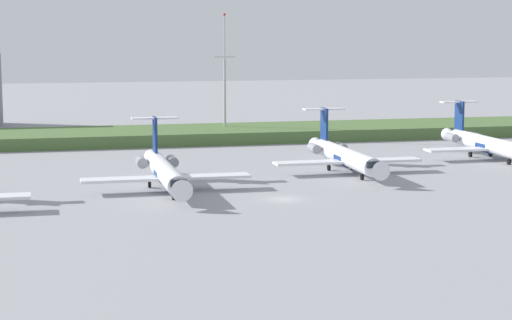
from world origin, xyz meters
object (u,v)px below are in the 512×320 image
object	(u,v)px
regional_jet_second	(165,171)
regional_jet_fourth	(486,143)
regional_jet_third	(344,155)
antenna_mast	(225,87)

from	to	relation	value
regional_jet_second	regional_jet_fourth	distance (m)	60.27
regional_jet_third	antenna_mast	distance (m)	50.10
regional_jet_fourth	regional_jet_third	bearing A→B (deg)	-162.28
regional_jet_second	regional_jet_third	xyz separation A→B (m)	(28.96, 9.39, 0.00)
regional_jet_fourth	antenna_mast	world-z (taller)	antenna_mast
regional_jet_third	regional_jet_fourth	distance (m)	29.83
regional_jet_second	regional_jet_fourth	size ratio (longest dim) A/B	1.00
antenna_mast	regional_jet_fourth	bearing A→B (deg)	-46.67
regional_jet_third	antenna_mast	world-z (taller)	antenna_mast
regional_jet_fourth	antenna_mast	distance (m)	54.99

